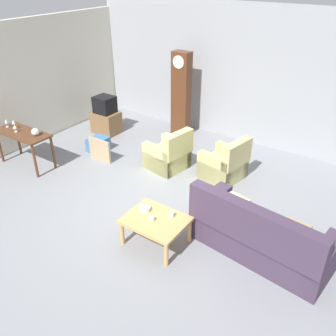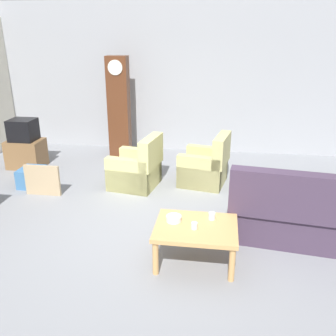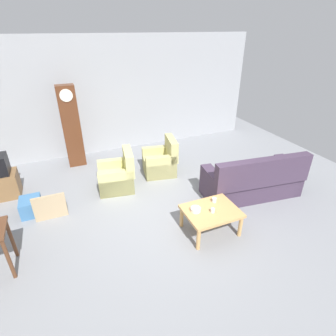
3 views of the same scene
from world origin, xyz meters
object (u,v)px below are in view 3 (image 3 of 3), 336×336
(storage_box_blue, at_px, (31,206))
(couch_floral, at_px, (253,182))
(tv_stand_cabinet, at_px, (2,185))
(cup_blue_rimmed, at_px, (214,200))
(cup_white_porcelain, at_px, (213,210))
(framed_picture_leaning, at_px, (50,207))
(bowl_white_stacked, at_px, (196,209))
(grandfather_clock, at_px, (71,127))
(armchair_olive_far, at_px, (161,162))
(armchair_olive_near, at_px, (118,176))
(coffee_table_wood, at_px, (211,213))

(storage_box_blue, bearing_deg, couch_floral, -15.03)
(tv_stand_cabinet, bearing_deg, cup_blue_rimmed, -34.24)
(cup_white_porcelain, bearing_deg, framed_picture_leaning, 148.98)
(framed_picture_leaning, relative_size, bowl_white_stacked, 3.30)
(couch_floral, bearing_deg, grandfather_clock, 137.47)
(armchair_olive_far, xyz_separation_m, tv_stand_cabinet, (-3.61, 0.35, -0.03))
(armchair_olive_near, bearing_deg, storage_box_blue, -172.01)
(storage_box_blue, bearing_deg, tv_stand_cabinet, 122.38)
(storage_box_blue, bearing_deg, armchair_olive_far, 10.46)
(cup_white_porcelain, bearing_deg, coffee_table_wood, 76.12)
(armchair_olive_far, bearing_deg, coffee_table_wood, -89.89)
(couch_floral, bearing_deg, coffee_table_wood, -155.81)
(armchair_olive_near, distance_m, coffee_table_wood, 2.43)
(bowl_white_stacked, bearing_deg, cup_white_porcelain, -29.89)
(couch_floral, xyz_separation_m, storage_box_blue, (-4.49, 1.21, -0.19))
(tv_stand_cabinet, xyz_separation_m, storage_box_blue, (0.58, -0.91, -0.11))
(armchair_olive_far, height_order, bowl_white_stacked, armchair_olive_far)
(framed_picture_leaning, bearing_deg, storage_box_blue, 138.24)
(couch_floral, height_order, coffee_table_wood, couch_floral)
(grandfather_clock, height_order, storage_box_blue, grandfather_clock)
(armchair_olive_far, height_order, storage_box_blue, armchair_olive_far)
(cup_blue_rimmed, bearing_deg, coffee_table_wood, -132.25)
(grandfather_clock, height_order, cup_white_porcelain, grandfather_clock)
(coffee_table_wood, xyz_separation_m, cup_white_porcelain, (-0.02, -0.06, 0.11))
(armchair_olive_near, relative_size, storage_box_blue, 2.02)
(tv_stand_cabinet, bearing_deg, coffee_table_wood, -37.47)
(coffee_table_wood, height_order, grandfather_clock, grandfather_clock)
(tv_stand_cabinet, relative_size, storage_box_blue, 1.50)
(tv_stand_cabinet, bearing_deg, bowl_white_stacked, -38.80)
(armchair_olive_far, xyz_separation_m, cup_white_porcelain, (-0.01, -2.48, 0.20))
(coffee_table_wood, xyz_separation_m, grandfather_clock, (-1.93, 3.76, 0.67))
(grandfather_clock, xyz_separation_m, bowl_white_stacked, (1.66, -3.68, -0.56))
(framed_picture_leaning, xyz_separation_m, cup_white_porcelain, (2.65, -1.60, 0.25))
(coffee_table_wood, height_order, tv_stand_cabinet, tv_stand_cabinet)
(armchair_olive_far, xyz_separation_m, cup_blue_rimmed, (0.18, -2.23, 0.21))
(couch_floral, bearing_deg, armchair_olive_near, 151.04)
(armchair_olive_near, distance_m, armchair_olive_far, 1.22)
(armchair_olive_far, relative_size, grandfather_clock, 0.43)
(couch_floral, xyz_separation_m, framed_picture_leaning, (-4.12, 0.88, -0.09))
(cup_white_porcelain, bearing_deg, bowl_white_stacked, 150.11)
(armchair_olive_far, distance_m, storage_box_blue, 3.09)
(armchair_olive_far, relative_size, tv_stand_cabinet, 1.35)
(couch_floral, bearing_deg, bowl_white_stacked, -161.74)
(couch_floral, distance_m, storage_box_blue, 4.65)
(coffee_table_wood, relative_size, cup_white_porcelain, 12.22)
(cup_white_porcelain, height_order, cup_blue_rimmed, cup_blue_rimmed)
(armchair_olive_far, xyz_separation_m, coffee_table_wood, (0.00, -2.42, 0.09))
(cup_white_porcelain, relative_size, cup_blue_rimmed, 0.89)
(armchair_olive_near, height_order, coffee_table_wood, armchair_olive_near)
(couch_floral, relative_size, grandfather_clock, 1.03)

